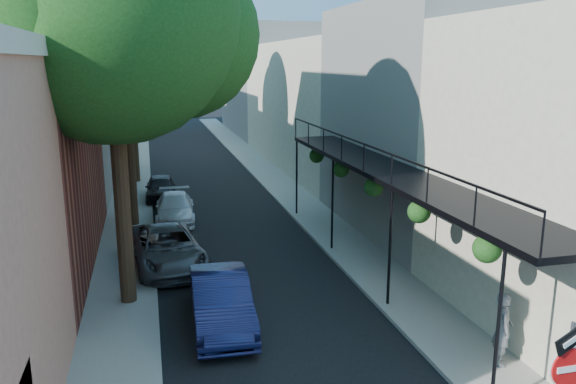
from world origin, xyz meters
TOP-DOWN VIEW (x-y plane):
  - road_surface at (0.00, 30.00)m, footprint 6.00×64.00m
  - sidewalk_left at (-4.00, 30.00)m, footprint 2.00×64.00m
  - sidewalk_right at (4.00, 30.00)m, footprint 2.00×64.00m
  - buildings_left at (-9.30, 28.76)m, footprint 10.10×59.10m
  - buildings_right at (8.99, 29.49)m, footprint 9.80×55.00m
  - sign_post at (3.16, 0.97)m, footprint 0.89×0.17m
  - oak_near at (-3.37, 10.26)m, footprint 7.48×6.80m
  - oak_mid at (-3.42, 18.23)m, footprint 6.60×6.00m
  - oak_far at (-3.35, 27.27)m, footprint 7.70×7.00m
  - parked_car_b at (-1.40, 8.06)m, footprint 1.61×4.26m
  - parked_car_c at (-2.60, 12.85)m, footprint 2.77×5.00m
  - parked_car_d at (-2.05, 18.48)m, footprint 1.81×4.07m
  - parked_car_e at (-2.55, 22.58)m, footprint 1.58×3.65m
  - pedestrian at (4.45, 4.40)m, footprint 0.63×0.73m

SIDE VIEW (x-z plane):
  - road_surface at x=0.00m, z-range 0.00..0.01m
  - sidewalk_left at x=-4.00m, z-range 0.00..0.12m
  - sidewalk_right at x=4.00m, z-range 0.00..0.12m
  - parked_car_d at x=-2.05m, z-range 0.00..1.16m
  - parked_car_e at x=-2.55m, z-range 0.00..1.23m
  - parked_car_c at x=-2.60m, z-range 0.00..1.32m
  - parked_car_b at x=-1.40m, z-range 0.00..1.39m
  - pedestrian at x=4.45m, z-range 0.12..1.82m
  - sign_post at x=3.16m, z-range 0.54..3.53m
  - buildings_right at x=8.99m, z-range -0.58..9.42m
  - buildings_left at x=-9.30m, z-range -1.06..10.94m
  - oak_mid at x=-3.42m, z-range 1.96..12.16m
  - oak_near at x=-3.37m, z-range 2.17..13.59m
  - oak_far at x=-3.35m, z-range 2.31..14.21m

